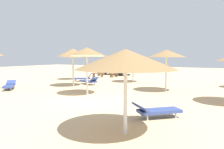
# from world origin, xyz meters

# --- Properties ---
(ground_plane) EXTENTS (80.00, 80.00, 0.00)m
(ground_plane) POSITION_xyz_m (0.00, 0.00, 0.00)
(ground_plane) COLOR #D1B284
(parasol_1) EXTENTS (2.21, 2.21, 2.81)m
(parasol_1) POSITION_xyz_m (-7.36, 7.79, 2.56)
(parasol_1) COLOR silver
(parasol_1) RESTS_ON ground
(parasol_2) EXTENTS (3.11, 3.11, 2.65)m
(parasol_2) POSITION_xyz_m (4.18, -3.70, 2.33)
(parasol_2) COLOR silver
(parasol_2) RESTS_ON ground
(parasol_3) EXTENTS (2.64, 2.64, 3.07)m
(parasol_3) POSITION_xyz_m (-4.14, 3.96, 2.74)
(parasol_3) COLOR silver
(parasol_3) RESTS_ON ground
(parasol_6) EXTENTS (2.67, 2.67, 2.89)m
(parasol_6) POSITION_xyz_m (3.17, 5.02, 2.62)
(parasol_6) COLOR silver
(parasol_6) RESTS_ON ground
(parasol_7) EXTENTS (2.58, 2.58, 3.00)m
(parasol_7) POSITION_xyz_m (-0.85, 1.30, 2.70)
(parasol_7) COLOR silver
(parasol_7) RESTS_ON ground
(parasol_8) EXTENTS (2.58, 2.58, 2.69)m
(parasol_8) POSITION_xyz_m (-0.95, 8.85, 2.42)
(parasol_8) COLOR silver
(parasol_8) RESTS_ON ground
(lounger_0) EXTENTS (1.80, 1.82, 0.61)m
(lounger_0) POSITION_xyz_m (-7.15, 0.28, 0.31)
(lounger_0) COLOR #33478C
(lounger_0) RESTS_ON ground
(lounger_1) EXTENTS (1.93, 1.46, 0.80)m
(lounger_1) POSITION_xyz_m (-5.54, 7.13, 0.32)
(lounger_1) COLOR #33478C
(lounger_1) RESTS_ON ground
(lounger_2) EXTENTS (1.82, 1.78, 0.64)m
(lounger_2) POSITION_xyz_m (4.52, -1.60, 0.31)
(lounger_2) COLOR #33478C
(lounger_2) RESTS_ON ground
(lounger_3) EXTENTS (1.98, 1.12, 0.74)m
(lounger_3) POSITION_xyz_m (-3.57, 5.38, 0.32)
(lounger_3) COLOR #33478C
(lounger_3) RESTS_ON ground
(bench_0) EXTENTS (0.46, 1.52, 0.49)m
(bench_0) POSITION_xyz_m (-7.46, 13.59, 0.35)
(bench_0) COLOR brown
(bench_0) RESTS_ON ground
(bench_1) EXTENTS (1.53, 0.56, 0.49)m
(bench_1) POSITION_xyz_m (-6.57, 11.40, 0.35)
(bench_1) COLOR brown
(bench_1) RESTS_ON ground
(bench_2) EXTENTS (0.53, 1.53, 0.49)m
(bench_2) POSITION_xyz_m (-4.93, 12.43, 0.35)
(bench_2) COLOR brown
(bench_2) RESTS_ON ground
(parked_car) EXTENTS (4.25, 2.58, 1.72)m
(parked_car) POSITION_xyz_m (-6.11, 15.17, 0.82)
(parked_car) COLOR silver
(parked_car) RESTS_ON ground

